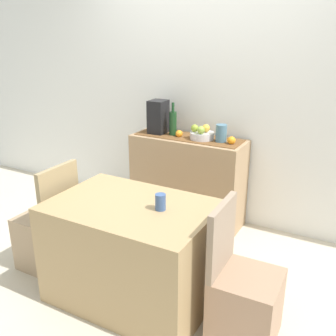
{
  "coord_description": "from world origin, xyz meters",
  "views": [
    {
      "loc": [
        1.49,
        -2.34,
        1.87
      ],
      "look_at": [
        -0.01,
        0.39,
        0.75
      ],
      "focal_mm": 41.56,
      "sensor_mm": 36.0,
      "label": 1
    }
  ],
  "objects_px": {
    "dining_table": "(133,252)",
    "coffee_maker": "(158,117)",
    "coffee_cup": "(160,202)",
    "chair_near_window": "(49,236)",
    "chair_by_corner": "(243,300)",
    "wine_bottle": "(173,123)",
    "sideboard_console": "(188,180)",
    "fruit_bowl": "(202,136)",
    "ceramic_vase": "(221,133)"
  },
  "relations": [
    {
      "from": "ceramic_vase",
      "to": "chair_by_corner",
      "type": "bearing_deg",
      "value": -61.86
    },
    {
      "from": "coffee_cup",
      "to": "wine_bottle",
      "type": "bearing_deg",
      "value": 114.71
    },
    {
      "from": "sideboard_console",
      "to": "ceramic_vase",
      "type": "xyz_separation_m",
      "value": [
        0.33,
        0.0,
        0.52
      ]
    },
    {
      "from": "coffee_cup",
      "to": "chair_near_window",
      "type": "distance_m",
      "value": 1.17
    },
    {
      "from": "coffee_cup",
      "to": "chair_by_corner",
      "type": "distance_m",
      "value": 0.81
    },
    {
      "from": "wine_bottle",
      "to": "chair_by_corner",
      "type": "bearing_deg",
      "value": -47.15
    },
    {
      "from": "fruit_bowl",
      "to": "coffee_maker",
      "type": "xyz_separation_m",
      "value": [
        -0.48,
        0.0,
        0.13
      ]
    },
    {
      "from": "sideboard_console",
      "to": "coffee_cup",
      "type": "relative_size",
      "value": 10.12
    },
    {
      "from": "wine_bottle",
      "to": "coffee_maker",
      "type": "xyz_separation_m",
      "value": [
        -0.17,
        -0.0,
        0.04
      ]
    },
    {
      "from": "fruit_bowl",
      "to": "chair_by_corner",
      "type": "height_order",
      "value": "fruit_bowl"
    },
    {
      "from": "dining_table",
      "to": "chair_near_window",
      "type": "xyz_separation_m",
      "value": [
        -0.83,
        -0.0,
        -0.1
      ]
    },
    {
      "from": "fruit_bowl",
      "to": "ceramic_vase",
      "type": "height_order",
      "value": "ceramic_vase"
    },
    {
      "from": "sideboard_console",
      "to": "coffee_cup",
      "type": "bearing_deg",
      "value": -72.04
    },
    {
      "from": "sideboard_console",
      "to": "wine_bottle",
      "type": "height_order",
      "value": "wine_bottle"
    },
    {
      "from": "wine_bottle",
      "to": "ceramic_vase",
      "type": "height_order",
      "value": "wine_bottle"
    },
    {
      "from": "coffee_cup",
      "to": "fruit_bowl",
      "type": "bearing_deg",
      "value": 101.93
    },
    {
      "from": "dining_table",
      "to": "chair_by_corner",
      "type": "distance_m",
      "value": 0.83
    },
    {
      "from": "sideboard_console",
      "to": "dining_table",
      "type": "xyz_separation_m",
      "value": [
        0.19,
        -1.28,
        -0.07
      ]
    },
    {
      "from": "fruit_bowl",
      "to": "coffee_cup",
      "type": "relative_size",
      "value": 2.08
    },
    {
      "from": "sideboard_console",
      "to": "wine_bottle",
      "type": "xyz_separation_m",
      "value": [
        -0.17,
        0.0,
        0.56
      ]
    },
    {
      "from": "sideboard_console",
      "to": "fruit_bowl",
      "type": "relative_size",
      "value": 4.87
    },
    {
      "from": "fruit_bowl",
      "to": "ceramic_vase",
      "type": "xyz_separation_m",
      "value": [
        0.19,
        0.0,
        0.04
      ]
    },
    {
      "from": "dining_table",
      "to": "coffee_maker",
      "type": "bearing_deg",
      "value": 112.33
    },
    {
      "from": "chair_near_window",
      "to": "sideboard_console",
      "type": "bearing_deg",
      "value": 63.5
    },
    {
      "from": "coffee_cup",
      "to": "chair_by_corner",
      "type": "height_order",
      "value": "chair_by_corner"
    },
    {
      "from": "dining_table",
      "to": "chair_by_corner",
      "type": "height_order",
      "value": "chair_by_corner"
    },
    {
      "from": "ceramic_vase",
      "to": "chair_near_window",
      "type": "relative_size",
      "value": 0.18
    },
    {
      "from": "coffee_maker",
      "to": "chair_near_window",
      "type": "height_order",
      "value": "coffee_maker"
    },
    {
      "from": "ceramic_vase",
      "to": "chair_near_window",
      "type": "xyz_separation_m",
      "value": [
        -0.97,
        -1.28,
        -0.7
      ]
    },
    {
      "from": "coffee_cup",
      "to": "chair_near_window",
      "type": "bearing_deg",
      "value": -178.39
    },
    {
      "from": "wine_bottle",
      "to": "dining_table",
      "type": "relative_size",
      "value": 0.29
    },
    {
      "from": "coffee_cup",
      "to": "dining_table",
      "type": "bearing_deg",
      "value": -172.26
    },
    {
      "from": "dining_table",
      "to": "coffee_cup",
      "type": "xyz_separation_m",
      "value": [
        0.22,
        0.03,
        0.42
      ]
    },
    {
      "from": "coffee_maker",
      "to": "chair_by_corner",
      "type": "bearing_deg",
      "value": -43.4
    },
    {
      "from": "fruit_bowl",
      "to": "chair_near_window",
      "type": "relative_size",
      "value": 0.25
    },
    {
      "from": "dining_table",
      "to": "coffee_cup",
      "type": "bearing_deg",
      "value": 7.74
    },
    {
      "from": "fruit_bowl",
      "to": "ceramic_vase",
      "type": "distance_m",
      "value": 0.2
    },
    {
      "from": "sideboard_console",
      "to": "ceramic_vase",
      "type": "bearing_deg",
      "value": 0.0
    },
    {
      "from": "ceramic_vase",
      "to": "chair_by_corner",
      "type": "xyz_separation_m",
      "value": [
        0.68,
        -1.28,
        -0.7
      ]
    },
    {
      "from": "fruit_bowl",
      "to": "dining_table",
      "type": "xyz_separation_m",
      "value": [
        0.05,
        -1.28,
        -0.55
      ]
    },
    {
      "from": "sideboard_console",
      "to": "chair_near_window",
      "type": "bearing_deg",
      "value": -116.5
    },
    {
      "from": "coffee_maker",
      "to": "chair_near_window",
      "type": "bearing_deg",
      "value": -103.28
    },
    {
      "from": "coffee_cup",
      "to": "coffee_maker",
      "type": "bearing_deg",
      "value": 120.67
    },
    {
      "from": "dining_table",
      "to": "chair_by_corner",
      "type": "xyz_separation_m",
      "value": [
        0.83,
        -0.0,
        -0.1
      ]
    },
    {
      "from": "wine_bottle",
      "to": "coffee_cup",
      "type": "bearing_deg",
      "value": -65.29
    },
    {
      "from": "sideboard_console",
      "to": "fruit_bowl",
      "type": "distance_m",
      "value": 0.5
    },
    {
      "from": "coffee_maker",
      "to": "coffee_cup",
      "type": "xyz_separation_m",
      "value": [
        0.74,
        -1.25,
        -0.25
      ]
    },
    {
      "from": "wine_bottle",
      "to": "dining_table",
      "type": "height_order",
      "value": "wine_bottle"
    },
    {
      "from": "wine_bottle",
      "to": "ceramic_vase",
      "type": "relative_size",
      "value": 1.95
    },
    {
      "from": "wine_bottle",
      "to": "coffee_cup",
      "type": "relative_size",
      "value": 2.95
    }
  ]
}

